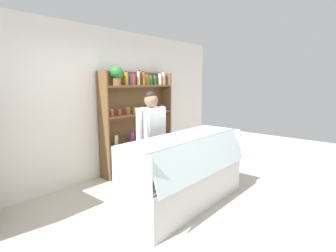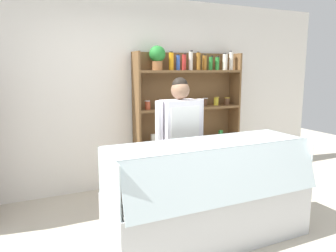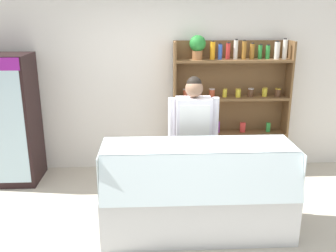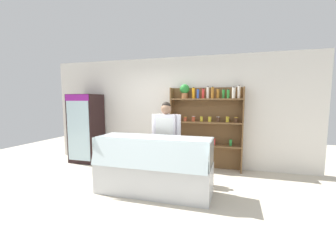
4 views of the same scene
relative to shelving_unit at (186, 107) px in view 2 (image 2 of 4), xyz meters
The scene contains 5 objects.
ground_plane 2.31m from the shelving_unit, 114.08° to the right, with size 12.00×12.00×0.00m, color beige.
back_wall 0.87m from the shelving_unit, 167.07° to the left, with size 6.80×0.10×2.70m, color white.
shelving_unit is the anchor object (origin of this frame).
deli_display_case 2.02m from the shelving_unit, 111.01° to the right, with size 2.03×0.77×1.01m.
shop_clerk 1.24m from the shelving_unit, 121.25° to the right, with size 0.61×0.25×1.61m.
Camera 2 is at (-1.52, -2.48, 1.71)m, focal length 35.00 mm.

